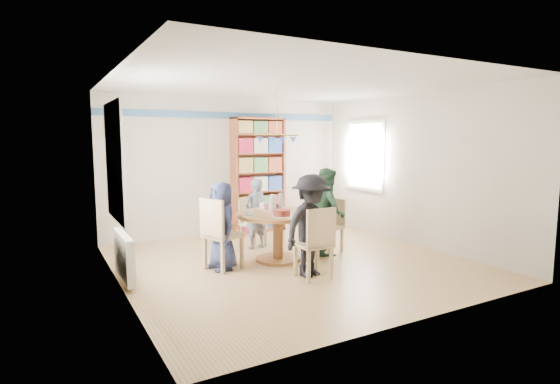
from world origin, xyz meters
TOP-DOWN VIEW (x-y plane):
  - ground at (0.00, 0.00)m, footprint 5.00×5.00m
  - room_shell at (-0.26, 0.87)m, footprint 5.00×5.00m
  - radiator at (-2.42, 0.30)m, footprint 0.12×1.00m
  - dining_table at (-0.14, 0.22)m, footprint 1.30×1.30m
  - chair_left at (-1.13, 0.18)m, footprint 0.60×0.60m
  - chair_right at (0.92, 0.27)m, footprint 0.48×0.48m
  - chair_far at (-0.10, 1.29)m, footprint 0.46×0.46m
  - chair_near at (-0.14, -0.86)m, footprint 0.45×0.45m
  - person_left at (-1.07, 0.21)m, footprint 0.45×0.65m
  - person_right at (0.77, 0.18)m, footprint 0.76×0.84m
  - person_far at (-0.11, 1.07)m, footprint 0.49×0.37m
  - person_near at (-0.12, -0.69)m, footprint 1.02×0.75m
  - bookshelf at (0.57, 2.34)m, footprint 1.10×0.33m
  - tableware at (-0.16, 0.25)m, footprint 1.19×1.19m

SIDE VIEW (x-z plane):
  - ground at x=0.00m, z-range 0.00..0.00m
  - radiator at x=-2.42m, z-range 0.05..0.65m
  - chair_far at x=-0.10m, z-range 0.04..0.88m
  - chair_right at x=0.92m, z-range 0.05..0.94m
  - chair_near at x=-0.14m, z-range 0.05..1.04m
  - dining_table at x=-0.14m, z-range 0.18..0.93m
  - chair_left at x=-1.13m, z-range 0.05..1.11m
  - person_far at x=-0.11m, z-range 0.00..1.21m
  - person_left at x=-1.07m, z-range 0.00..1.28m
  - person_near at x=-0.12m, z-range 0.00..1.42m
  - person_right at x=0.77m, z-range 0.00..1.42m
  - tableware at x=-0.16m, z-range 0.66..0.97m
  - bookshelf at x=0.57m, z-range -0.02..2.30m
  - room_shell at x=-0.26m, z-range -0.85..4.15m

